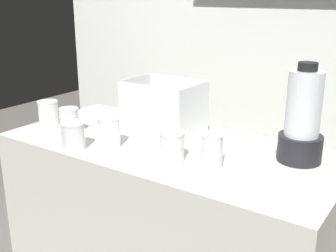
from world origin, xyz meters
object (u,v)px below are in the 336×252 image
(blender_pitcher, at_px, (302,122))
(juice_cup_pomegranate_far_right, at_px, (172,149))
(juice_cup_mango_left, at_px, (69,122))
(juice_cup_pomegranate_rightmost, at_px, (212,153))
(carrot_display_bin, at_px, (165,116))
(juice_cup_pomegranate_middle, at_px, (73,138))
(juice_cup_carrot_far_left, at_px, (48,114))
(juice_cup_mango_right, at_px, (109,133))

(blender_pitcher, height_order, juice_cup_pomegranate_far_right, blender_pitcher)
(juice_cup_mango_left, distance_m, juice_cup_pomegranate_far_right, 0.55)
(juice_cup_pomegranate_rightmost, bearing_deg, juice_cup_mango_left, -177.80)
(juice_cup_pomegranate_far_right, relative_size, juice_cup_pomegranate_rightmost, 0.91)
(blender_pitcher, height_order, juice_cup_mango_left, blender_pitcher)
(carrot_display_bin, height_order, juice_cup_pomegranate_far_right, carrot_display_bin)
(juice_cup_pomegranate_middle, xyz_separation_m, juice_cup_pomegranate_rightmost, (0.54, 0.15, 0.01))
(carrot_display_bin, relative_size, blender_pitcher, 0.86)
(carrot_display_bin, xyz_separation_m, juice_cup_carrot_far_left, (-0.52, -0.21, -0.02))
(juice_cup_carrot_far_left, relative_size, juice_cup_pomegranate_rightmost, 0.93)
(juice_cup_carrot_far_left, height_order, juice_cup_pomegranate_far_right, juice_cup_carrot_far_left)
(carrot_display_bin, bearing_deg, juice_cup_pomegranate_rightmost, -31.61)
(juice_cup_mango_right, bearing_deg, carrot_display_bin, 73.31)
(juice_cup_pomegranate_far_right, height_order, juice_cup_pomegranate_rightmost, juice_cup_pomegranate_rightmost)
(juice_cup_mango_left, height_order, juice_cup_pomegranate_rightmost, juice_cup_pomegranate_rightmost)
(blender_pitcher, xyz_separation_m, juice_cup_mango_right, (-0.68, -0.29, -0.09))
(juice_cup_carrot_far_left, bearing_deg, juice_cup_pomegranate_middle, -25.50)
(carrot_display_bin, bearing_deg, juice_cup_mango_left, -144.12)
(blender_pitcher, xyz_separation_m, juice_cup_pomegranate_rightmost, (-0.24, -0.24, -0.10))
(juice_cup_mango_left, height_order, juice_cup_pomegranate_middle, juice_cup_mango_left)
(carrot_display_bin, xyz_separation_m, juice_cup_pomegranate_rightmost, (0.36, -0.22, -0.02))
(juice_cup_pomegranate_far_right, bearing_deg, juice_cup_mango_right, -176.34)
(juice_cup_mango_left, bearing_deg, juice_cup_pomegranate_far_right, -0.95)
(juice_cup_carrot_far_left, relative_size, juice_cup_pomegranate_far_right, 1.02)
(juice_cup_mango_right, bearing_deg, blender_pitcher, 23.26)
(blender_pitcher, relative_size, juice_cup_mango_left, 3.14)
(blender_pitcher, distance_m, juice_cup_mango_right, 0.75)
(carrot_display_bin, xyz_separation_m, juice_cup_pomegranate_middle, (-0.18, -0.37, -0.03))
(juice_cup_pomegranate_middle, bearing_deg, juice_cup_pomegranate_far_right, 16.45)
(juice_cup_carrot_far_left, distance_m, juice_cup_pomegranate_rightmost, 0.88)
(juice_cup_mango_right, height_order, juice_cup_pomegranate_rightmost, juice_cup_mango_right)
(blender_pitcher, distance_m, juice_cup_pomegranate_middle, 0.88)
(blender_pitcher, relative_size, juice_cup_mango_right, 2.90)
(blender_pitcher, bearing_deg, juice_cup_mango_right, -156.74)
(carrot_display_bin, bearing_deg, juice_cup_pomegranate_far_right, -50.62)
(juice_cup_pomegranate_rightmost, bearing_deg, juice_cup_pomegranate_far_right, -166.28)
(juice_cup_mango_right, bearing_deg, juice_cup_mango_left, 173.86)
(blender_pitcher, relative_size, juice_cup_pomegranate_far_right, 3.23)
(juice_cup_mango_left, relative_size, juice_cup_pomegranate_middle, 1.06)
(blender_pitcher, distance_m, juice_cup_mango_left, 0.98)
(juice_cup_mango_left, bearing_deg, juice_cup_carrot_far_left, 168.81)
(juice_cup_pomegranate_far_right, bearing_deg, blender_pitcher, 35.27)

